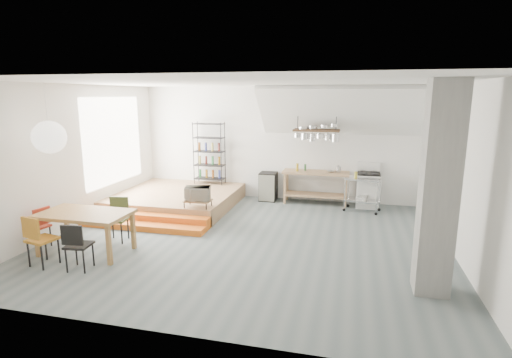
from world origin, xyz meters
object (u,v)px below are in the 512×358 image
(dining_table, at_px, (85,217))
(mini_fridge, at_px, (268,186))
(stove, at_px, (368,189))
(rolling_cart, at_px, (363,190))

(dining_table, relative_size, mini_fridge, 2.09)
(stove, relative_size, rolling_cart, 1.22)
(stove, height_order, rolling_cart, stove)
(rolling_cart, bearing_deg, stove, 84.77)
(dining_table, height_order, mini_fridge, mini_fridge)
(stove, xyz_separation_m, mini_fridge, (-2.74, 0.04, -0.08))
(rolling_cart, bearing_deg, dining_table, -128.29)
(stove, relative_size, mini_fridge, 1.46)
(dining_table, distance_m, rolling_cart, 6.60)
(mini_fridge, bearing_deg, dining_table, -119.04)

